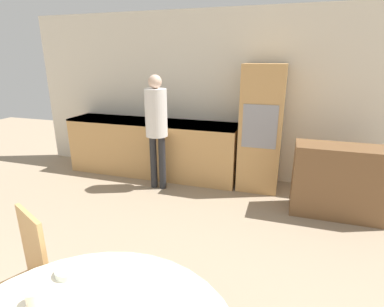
% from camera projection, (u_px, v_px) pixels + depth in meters
% --- Properties ---
extents(wall_back, '(7.16, 0.05, 2.60)m').
position_uv_depth(wall_back, '(236.00, 98.00, 4.67)').
color(wall_back, silver).
rests_on(wall_back, ground_plane).
extents(kitchen_counter, '(2.84, 0.60, 0.92)m').
position_uv_depth(kitchen_counter, '(152.00, 147.00, 4.99)').
color(kitchen_counter, tan).
rests_on(kitchen_counter, ground_plane).
extents(oven_unit, '(0.59, 0.59, 1.82)m').
position_uv_depth(oven_unit, '(261.00, 129.00, 4.36)').
color(oven_unit, tan).
rests_on(oven_unit, ground_plane).
extents(sideboard, '(1.11, 0.45, 0.90)m').
position_uv_depth(sideboard, '(340.00, 181.00, 3.67)').
color(sideboard, brown).
rests_on(sideboard, ground_plane).
extents(chair_far_left, '(0.53, 0.53, 0.97)m').
position_uv_depth(chair_far_left, '(24.00, 277.00, 1.96)').
color(chair_far_left, tan).
rests_on(chair_far_left, ground_plane).
extents(person_standing, '(0.32, 0.32, 1.68)m').
position_uv_depth(person_standing, '(156.00, 120.00, 4.27)').
color(person_standing, '#262628').
rests_on(person_standing, ground_plane).
extents(cup, '(0.08, 0.08, 0.08)m').
position_uv_depth(cup, '(34.00, 298.00, 1.46)').
color(cup, beige).
rests_on(cup, dining_table).
extents(bowl_near, '(0.14, 0.14, 0.04)m').
position_uv_depth(bowl_near, '(68.00, 271.00, 1.66)').
color(bowl_near, silver).
rests_on(bowl_near, dining_table).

